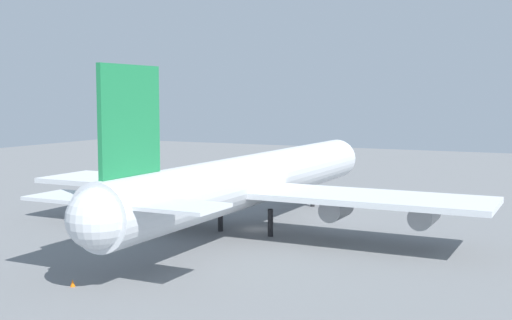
# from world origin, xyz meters

# --- Properties ---
(ground_plane) EXTENTS (285.31, 285.31, 0.00)m
(ground_plane) POSITION_xyz_m (0.00, 0.00, 0.00)
(ground_plane) COLOR slate
(cargo_airplane) EXTENTS (71.33, 62.55, 21.03)m
(cargo_airplane) POSITION_xyz_m (-0.28, -0.00, 6.81)
(cargo_airplane) COLOR silver
(cargo_airplane) RESTS_ON ground_plane
(safety_cone_nose) EXTENTS (0.46, 0.46, 0.65)m
(safety_cone_nose) POSITION_xyz_m (32.10, -3.49, 0.33)
(safety_cone_nose) COLOR orange
(safety_cone_nose) RESTS_ON ground_plane
(safety_cone_tail) EXTENTS (0.48, 0.48, 0.69)m
(safety_cone_tail) POSITION_xyz_m (-32.10, 3.51, 0.34)
(safety_cone_tail) COLOR orange
(safety_cone_tail) RESTS_ON ground_plane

